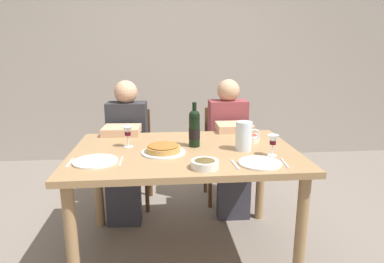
{
  "coord_description": "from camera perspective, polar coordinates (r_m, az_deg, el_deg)",
  "views": [
    {
      "loc": [
        -0.15,
        -2.17,
        1.42
      ],
      "look_at": [
        0.06,
        0.06,
        0.87
      ],
      "focal_mm": 31.48,
      "sensor_mm": 36.0,
      "label": 1
    }
  ],
  "objects": [
    {
      "name": "diner_right",
      "position": [
        3.01,
        6.39,
        -1.77
      ],
      "size": [
        0.34,
        0.5,
        1.16
      ],
      "rotation": [
        0.0,
        0.0,
        3.14
      ],
      "color": "#8E3D42",
      "rests_on": "ground"
    },
    {
      "name": "dinner_plate_left_setting",
      "position": [
        2.03,
        11.46,
        -5.26
      ],
      "size": [
        0.25,
        0.25,
        0.01
      ],
      "primitive_type": "cylinder",
      "color": "white",
      "rests_on": "dining_table"
    },
    {
      "name": "spoon_right_setting",
      "position": [
        2.14,
        -19.99,
        -4.98
      ],
      "size": [
        0.01,
        0.16,
        0.0
      ],
      "primitive_type": "cube",
      "rotation": [
        0.0,
        0.0,
        1.57
      ],
      "color": "silver",
      "rests_on": "dining_table"
    },
    {
      "name": "chair_left",
      "position": [
        3.19,
        -10.39,
        -3.21
      ],
      "size": [
        0.42,
        0.42,
        0.87
      ],
      "rotation": [
        0.0,
        0.0,
        3.08
      ],
      "color": "brown",
      "rests_on": "ground"
    },
    {
      "name": "knife_right_setting",
      "position": [
        2.08,
        -11.95,
        -4.93
      ],
      "size": [
        0.01,
        0.18,
        0.0
      ],
      "primitive_type": "cube",
      "rotation": [
        0.0,
        0.0,
        1.58
      ],
      "color": "silver",
      "rests_on": "dining_table"
    },
    {
      "name": "dining_table",
      "position": [
        2.3,
        -1.27,
        -5.3
      ],
      "size": [
        1.5,
        1.0,
        0.76
      ],
      "color": "#9E7A51",
      "rests_on": "ground"
    },
    {
      "name": "wine_glass_right_diner",
      "position": [
        2.35,
        -10.84,
        -0.09
      ],
      "size": [
        0.07,
        0.07,
        0.15
      ],
      "color": "silver",
      "rests_on": "dining_table"
    },
    {
      "name": "dinner_plate_right_setting",
      "position": [
        2.1,
        -16.03,
        -4.88
      ],
      "size": [
        0.27,
        0.27,
        0.01
      ],
      "primitive_type": "cylinder",
      "color": "white",
      "rests_on": "dining_table"
    },
    {
      "name": "olive_bowl",
      "position": [
        1.92,
        2.18,
        -5.43
      ],
      "size": [
        0.16,
        0.16,
        0.05
      ],
      "color": "white",
      "rests_on": "dining_table"
    },
    {
      "name": "baked_tart",
      "position": [
        2.2,
        -4.87,
        -2.95
      ],
      "size": [
        0.29,
        0.29,
        0.06
      ],
      "color": "silver",
      "rests_on": "dining_table"
    },
    {
      "name": "diner_left",
      "position": [
        2.94,
        -11.11,
        -2.33
      ],
      "size": [
        0.35,
        0.52,
        1.16
      ],
      "rotation": [
        0.0,
        0.0,
        3.08
      ],
      "color": "#2D2D33",
      "rests_on": "ground"
    },
    {
      "name": "back_wall",
      "position": [
        4.41,
        -3.46,
        13.56
      ],
      "size": [
        8.0,
        0.1,
        2.8
      ],
      "primitive_type": "cube",
      "color": "#A3998E",
      "rests_on": "ground"
    },
    {
      "name": "water_pitcher",
      "position": [
        2.27,
        8.78,
        -1.03
      ],
      "size": [
        0.16,
        0.11,
        0.19
      ],
      "color": "silver",
      "rests_on": "dining_table"
    },
    {
      "name": "salad_bowl",
      "position": [
        2.5,
        9.84,
        -1.01
      ],
      "size": [
        0.14,
        0.14,
        0.06
      ],
      "color": "silver",
      "rests_on": "dining_table"
    },
    {
      "name": "wine_bottle",
      "position": [
        2.31,
        0.41,
        0.57
      ],
      "size": [
        0.08,
        0.08,
        0.31
      ],
      "color": "black",
      "rests_on": "dining_table"
    },
    {
      "name": "fork_left_setting",
      "position": [
        2.0,
        7.31,
        -5.55
      ],
      "size": [
        0.02,
        0.16,
        0.0
      ],
      "primitive_type": "cube",
      "rotation": [
        0.0,
        0.0,
        1.63
      ],
      "color": "silver",
      "rests_on": "dining_table"
    },
    {
      "name": "ground_plane",
      "position": [
        2.6,
        -1.19,
        -19.35
      ],
      "size": [
        8.0,
        8.0,
        0.0
      ],
      "primitive_type": "plane",
      "color": "slate"
    },
    {
      "name": "chair_right",
      "position": [
        3.26,
        5.52,
        -2.68
      ],
      "size": [
        0.4,
        0.4,
        0.87
      ],
      "rotation": [
        0.0,
        0.0,
        3.14
      ],
      "color": "brown",
      "rests_on": "ground"
    },
    {
      "name": "wine_glass_left_diner",
      "position": [
        2.18,
        13.54,
        -1.55
      ],
      "size": [
        0.07,
        0.07,
        0.14
      ],
      "color": "silver",
      "rests_on": "dining_table"
    },
    {
      "name": "knife_left_setting",
      "position": [
        2.08,
        15.43,
        -5.14
      ],
      "size": [
        0.03,
        0.18,
        0.0
      ],
      "primitive_type": "cube",
      "rotation": [
        0.0,
        0.0,
        1.47
      ],
      "color": "silver",
      "rests_on": "dining_table"
    }
  ]
}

